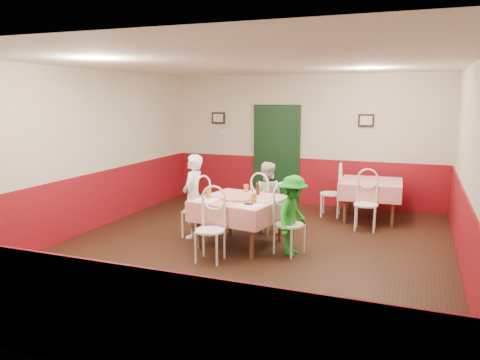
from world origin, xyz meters
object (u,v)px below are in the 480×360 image
(chair_right, at_px, (289,225))
(pizza, at_px, (238,198))
(chair_left, at_px, (196,211))
(beer_bottle, at_px, (258,188))
(second_table, at_px, (370,200))
(diner_far, at_px, (266,197))
(chair_second_a, at_px, (331,194))
(glass_c, at_px, (246,189))
(chair_near, at_px, (210,231))
(chair_second_b, at_px, (366,205))
(glass_a, at_px, (208,194))
(glass_b, at_px, (254,198))
(diner_right, at_px, (293,215))
(diner_left, at_px, (193,196))
(main_table, at_px, (240,222))
(chair_far, at_px, (265,207))
(wallet, at_px, (249,204))

(chair_right, distance_m, pizza, 0.92)
(chair_left, relative_size, beer_bottle, 4.37)
(second_table, height_order, diner_far, diner_far)
(chair_second_a, height_order, glass_c, glass_c)
(chair_near, xyz_separation_m, beer_bottle, (0.31, 1.20, 0.41))
(chair_right, height_order, chair_near, same)
(beer_bottle, bearing_deg, chair_near, -104.36)
(chair_second_b, xyz_separation_m, glass_a, (-2.21, -1.80, 0.39))
(chair_left, height_order, glass_b, glass_b)
(pizza, distance_m, diner_right, 0.92)
(diner_left, bearing_deg, chair_near, 34.77)
(chair_left, xyz_separation_m, diner_left, (-0.05, 0.01, 0.25))
(main_table, relative_size, glass_a, 8.01)
(second_table, height_order, chair_near, chair_near)
(main_table, bearing_deg, diner_far, 80.87)
(glass_b, relative_size, glass_c, 1.04)
(chair_left, height_order, chair_far, same)
(chair_second_a, bearing_deg, beer_bottle, -24.76)
(pizza, relative_size, diner_left, 0.36)
(glass_a, height_order, diner_right, diner_right)
(chair_near, height_order, glass_a, glass_a)
(glass_b, height_order, diner_left, diner_left)
(pizza, bearing_deg, glass_c, 95.24)
(chair_second_b, xyz_separation_m, pizza, (-1.76, -1.68, 0.33))
(glass_c, bearing_deg, chair_second_b, 33.24)
(chair_right, bearing_deg, chair_near, 148.20)
(chair_second_b, xyz_separation_m, diner_far, (-1.61, -0.73, 0.16))
(chair_near, bearing_deg, chair_second_b, 48.58)
(diner_far, relative_size, diner_right, 1.02)
(pizza, relative_size, glass_a, 3.28)
(chair_second_b, relative_size, glass_c, 6.37)
(chair_right, bearing_deg, pizza, 107.00)
(chair_second_b, bearing_deg, beer_bottle, -143.68)
(pizza, height_order, diner_right, diner_right)
(wallet, relative_size, diner_far, 0.09)
(pizza, height_order, glass_a, glass_a)
(chair_far, height_order, pizza, chair_far)
(chair_second_a, xyz_separation_m, diner_left, (-1.89, -2.23, 0.25))
(chair_second_b, bearing_deg, second_table, 87.61)
(main_table, height_order, chair_near, chair_near)
(chair_second_a, distance_m, chair_second_b, 1.06)
(chair_far, distance_m, wallet, 1.25)
(chair_near, xyz_separation_m, glass_c, (0.08, 1.28, 0.38))
(diner_far, bearing_deg, beer_bottle, 90.65)
(chair_second_b, distance_m, glass_a, 2.88)
(diner_right, bearing_deg, main_table, 88.77)
(main_table, distance_m, chair_far, 0.85)
(pizza, bearing_deg, diner_left, 167.24)
(chair_right, xyz_separation_m, chair_far, (-0.70, 0.97, 0.00))
(beer_bottle, relative_size, diner_right, 0.17)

